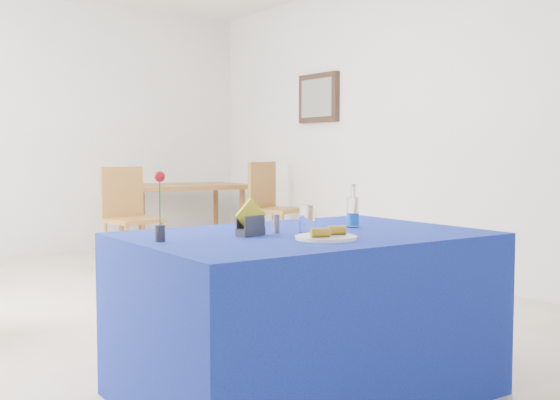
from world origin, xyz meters
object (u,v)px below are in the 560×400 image
object	(u,v)px
blue_table	(305,314)
chair_bg_right	(271,202)
oak_table	(182,191)
water_bottle	(353,213)
chair_bg_left	(128,211)
plate	(326,237)

from	to	relation	value
blue_table	chair_bg_right	bearing A→B (deg)	58.54
oak_table	chair_bg_right	world-z (taller)	chair_bg_right
oak_table	water_bottle	bearing A→B (deg)	-106.30
blue_table	chair_bg_left	bearing A→B (deg)	80.27
chair_bg_left	chair_bg_right	world-z (taller)	chair_bg_right
water_bottle	chair_bg_right	bearing A→B (deg)	62.11
plate	chair_bg_right	xyz separation A→B (m)	(2.32, 3.93, -0.18)
water_bottle	oak_table	distance (m)	4.81
chair_bg_right	chair_bg_left	bearing A→B (deg)	160.13
plate	chair_bg_left	xyz separation A→B (m)	(0.69, 3.91, -0.20)
water_bottle	chair_bg_right	xyz separation A→B (m)	(1.92, 3.63, -0.24)
blue_table	oak_table	distance (m)	4.98
water_bottle	chair_bg_left	world-z (taller)	chair_bg_left
oak_table	chair_bg_left	world-z (taller)	chair_bg_left
blue_table	chair_bg_right	xyz separation A→B (m)	(2.26, 3.69, 0.21)
plate	blue_table	bearing A→B (deg)	74.89
water_bottle	chair_bg_left	xyz separation A→B (m)	(0.29, 3.61, -0.26)
plate	water_bottle	distance (m)	0.50
chair_bg_left	chair_bg_right	xyz separation A→B (m)	(1.63, 0.02, 0.02)
chair_bg_right	water_bottle	bearing A→B (deg)	-138.57
blue_table	oak_table	size ratio (longest dim) A/B	1.09
plate	blue_table	distance (m)	0.46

